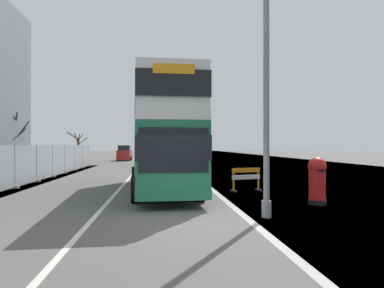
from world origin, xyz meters
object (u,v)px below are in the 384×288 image
at_px(car_receding_far, 124,153).
at_px(roadworks_barrier, 246,177).
at_px(lamppost_foreground, 266,83).
at_px(car_oncoming_near, 155,157).
at_px(car_receding_mid, 156,155).
at_px(double_decker_bus, 161,135).
at_px(red_pillar_postbox, 317,179).

bearing_deg(car_receding_far, roadworks_barrier, -76.42).
distance_m(lamppost_foreground, roadworks_barrier, 7.31).
distance_m(lamppost_foreground, car_receding_far, 43.91).
bearing_deg(lamppost_foreground, car_oncoming_near, 97.92).
xyz_separation_m(car_receding_mid, car_receding_far, (-4.48, 9.60, 0.01)).
bearing_deg(double_decker_bus, car_receding_mid, 90.93).
bearing_deg(car_receding_far, car_receding_mid, -64.97).
bearing_deg(lamppost_foreground, red_pillar_postbox, 41.81).
relative_size(car_oncoming_near, car_receding_mid, 0.93).
distance_m(red_pillar_postbox, car_oncoming_near, 24.34).
xyz_separation_m(lamppost_foreground, red_pillar_postbox, (2.52, 2.25, -3.07)).
height_order(lamppost_foreground, car_receding_far, lamppost_foreground).
bearing_deg(car_receding_far, double_decker_bus, -82.28).
xyz_separation_m(red_pillar_postbox, car_receding_far, (-10.50, 40.82, 0.07)).
bearing_deg(car_oncoming_near, double_decker_bus, -88.41).
distance_m(double_decker_bus, lamppost_foreground, 7.56).
distance_m(double_decker_bus, red_pillar_postbox, 7.38).
height_order(double_decker_bus, car_receding_mid, double_decker_bus).
relative_size(red_pillar_postbox, car_receding_mid, 0.40).
bearing_deg(lamppost_foreground, car_receding_mid, 95.97).
distance_m(lamppost_foreground, car_receding_mid, 33.79).
xyz_separation_m(roadworks_barrier, car_oncoming_near, (-4.46, 19.38, 0.41)).
bearing_deg(red_pillar_postbox, double_decker_bus, 141.00).
bearing_deg(car_oncoming_near, roadworks_barrier, -77.04).
relative_size(car_oncoming_near, car_receding_far, 0.91).
xyz_separation_m(red_pillar_postbox, roadworks_barrier, (-1.65, 4.18, -0.28)).
height_order(roadworks_barrier, car_oncoming_near, car_oncoming_near).
relative_size(double_decker_bus, roadworks_barrier, 7.52).
xyz_separation_m(red_pillar_postbox, car_oncoming_near, (-6.11, 23.56, 0.12)).
bearing_deg(double_decker_bus, car_oncoming_near, 91.59).
distance_m(lamppost_foreground, red_pillar_postbox, 4.57).
distance_m(double_decker_bus, car_receding_far, 36.67).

